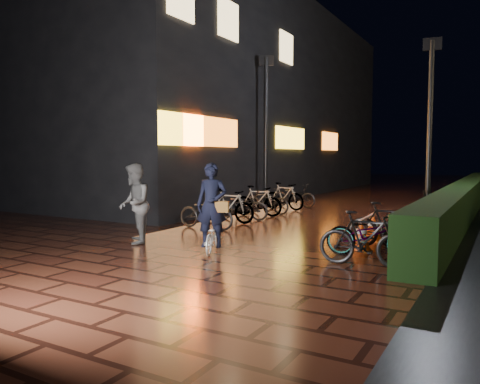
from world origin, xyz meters
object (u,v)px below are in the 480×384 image
Objects in this scene: bystander_person at (134,204)px; traffic_barrier at (367,231)px; cart_assembly at (431,206)px; cyclist at (212,219)px.

traffic_barrier is at bearing 77.87° from bystander_person.
cart_assembly is at bearing 101.55° from bystander_person.
cyclist reaches higher than cart_assembly.
bystander_person is 8.05m from cart_assembly.
cyclist is at bearing 52.67° from bystander_person.
cyclist is at bearing -116.94° from cart_assembly.
cart_assembly reaches higher than traffic_barrier.
cart_assembly is (3.14, 6.17, -0.16)m from cyclist.
cyclist is 1.83× the size of cart_assembly.
bystander_person is at bearing -152.78° from traffic_barrier.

